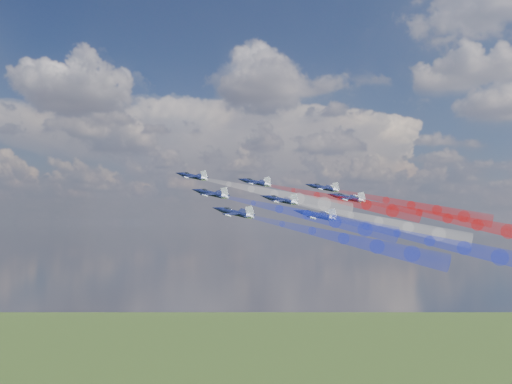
# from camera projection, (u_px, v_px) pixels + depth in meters

# --- Properties ---
(jet_lead) EXTENTS (12.70, 11.05, 6.26)m
(jet_lead) POSITION_uv_depth(u_px,v_px,m) (193.00, 176.00, 156.16)
(jet_lead) COLOR black
(trail_lead) EXTENTS (38.90, 13.37, 12.18)m
(trail_lead) POSITION_uv_depth(u_px,v_px,m) (274.00, 194.00, 145.05)
(trail_lead) COLOR white
(jet_inner_left) EXTENTS (12.70, 11.05, 6.26)m
(jet_inner_left) POSITION_uv_depth(u_px,v_px,m) (211.00, 194.00, 138.05)
(jet_inner_left) COLOR black
(trail_inner_left) EXTENTS (38.90, 13.37, 12.18)m
(trail_inner_left) POSITION_uv_depth(u_px,v_px,m) (307.00, 215.00, 126.94)
(trail_inner_left) COLOR #1A2AE3
(jet_inner_right) EXTENTS (12.70, 11.05, 6.26)m
(jet_inner_right) POSITION_uv_depth(u_px,v_px,m) (256.00, 182.00, 158.52)
(jet_inner_right) COLOR black
(trail_inner_right) EXTENTS (38.90, 13.37, 12.18)m
(trail_inner_right) POSITION_uv_depth(u_px,v_px,m) (341.00, 200.00, 147.40)
(trail_inner_right) COLOR red
(jet_outer_left) EXTENTS (12.70, 11.05, 6.26)m
(jet_outer_left) POSITION_uv_depth(u_px,v_px,m) (235.00, 213.00, 124.44)
(jet_outer_left) COLOR black
(trail_outer_left) EXTENTS (38.90, 13.37, 12.18)m
(trail_outer_left) POSITION_uv_depth(u_px,v_px,m) (344.00, 238.00, 113.32)
(trail_outer_left) COLOR #1A2AE3
(jet_center_third) EXTENTS (12.70, 11.05, 6.26)m
(jet_center_third) POSITION_uv_depth(u_px,v_px,m) (281.00, 200.00, 142.27)
(jet_center_third) COLOR black
(trail_center_third) EXTENTS (38.90, 13.37, 12.18)m
(trail_center_third) POSITION_uv_depth(u_px,v_px,m) (379.00, 221.00, 131.15)
(trail_center_third) COLOR white
(jet_outer_right) EXTENTS (12.70, 11.05, 6.26)m
(jet_outer_right) POSITION_uv_depth(u_px,v_px,m) (323.00, 188.00, 163.01)
(jet_outer_right) COLOR black
(trail_outer_right) EXTENTS (38.90, 13.37, 12.18)m
(trail_outer_right) POSITION_uv_depth(u_px,v_px,m) (411.00, 205.00, 151.89)
(trail_outer_right) COLOR red
(jet_rear_left) EXTENTS (12.70, 11.05, 6.26)m
(jet_rear_left) POSITION_uv_depth(u_px,v_px,m) (317.00, 215.00, 128.35)
(jet_rear_left) COLOR black
(trail_rear_left) EXTENTS (38.90, 13.37, 12.18)m
(trail_rear_left) POSITION_uv_depth(u_px,v_px,m) (430.00, 240.00, 117.24)
(trail_rear_left) COLOR #1A2AE3
(jet_rear_right) EXTENTS (12.70, 11.05, 6.26)m
(jet_rear_right) POSITION_uv_depth(u_px,v_px,m) (347.00, 198.00, 146.86)
(jet_rear_right) COLOR black
(trail_rear_right) EXTENTS (38.90, 13.37, 12.18)m
(trail_rear_right) POSITION_uv_depth(u_px,v_px,m) (448.00, 218.00, 135.75)
(trail_rear_right) COLOR red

